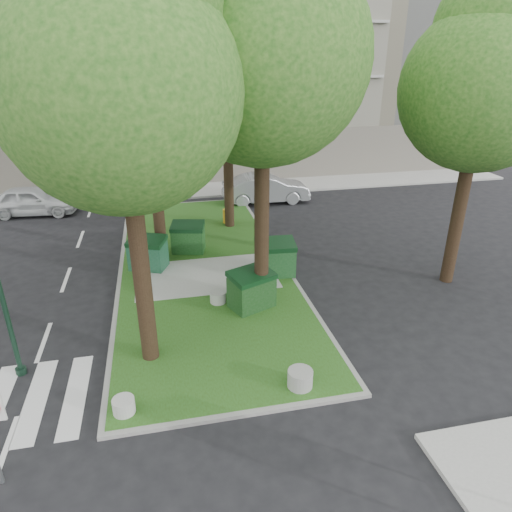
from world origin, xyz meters
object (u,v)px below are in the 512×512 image
object	(u,v)px
tree_median_mid	(148,71)
bollard_mid	(218,297)
dumpster_a	(148,253)
dumpster_b	(188,238)
tree_median_near_left	(122,66)
dumpster_d	(275,258)
bollard_right	(300,378)
tree_median_far	(227,31)
dumpster_c	(252,289)
car_silver	(266,189)
car_white	(32,201)
tree_street_right	(487,73)
tree_median_near_right	(266,34)
bollard_left	(124,406)
litter_bin	(227,216)

from	to	relation	value
tree_median_mid	bollard_mid	world-z (taller)	tree_median_mid
dumpster_a	dumpster_b	distance (m)	2.05
tree_median_near_left	tree_median_mid	world-z (taller)	tree_median_near_left
dumpster_d	bollard_right	bearing A→B (deg)	-94.55
dumpster_d	tree_median_near_left	bearing A→B (deg)	-133.12
tree_median_far	dumpster_b	size ratio (longest dim) A/B	8.03
dumpster_b	dumpster_d	distance (m)	4.03
tree_median_near_left	dumpster_c	bearing A→B (deg)	31.95
dumpster_b	dumpster_c	xyz separation A→B (m)	(1.60, -4.91, 0.02)
dumpster_a	car_silver	distance (m)	9.73
dumpster_b	car_white	size ratio (longest dim) A/B	0.35
tree_street_right	dumpster_b	xyz separation A→B (m)	(-9.01, 4.34, -6.28)
tree_median_near_left	bollard_right	distance (m)	8.06
tree_median_near_right	bollard_left	bearing A→B (deg)	-135.90
tree_median_near_left	dumpster_d	distance (m)	8.89
tree_median_near_left	dumpster_c	xyz separation A→B (m)	(3.09, 1.93, -6.59)
dumpster_a	dumpster_b	bearing A→B (deg)	61.14
tree_median_mid	bollard_left	world-z (taller)	tree_median_mid
dumpster_c	car_silver	size ratio (longest dim) A/B	0.35
tree_median_far	tree_street_right	bearing A→B (deg)	-45.83
bollard_right	car_silver	xyz separation A→B (m)	(2.73, 15.03, 0.43)
tree_median_near_right	dumpster_a	bearing A→B (deg)	135.40
tree_median_far	bollard_mid	distance (m)	10.81
tree_median_far	car_white	bearing A→B (deg)	157.24
tree_median_near_left	bollard_mid	world-z (taller)	tree_median_near_left
tree_median_near_right	bollard_mid	size ratio (longest dim) A/B	21.91
car_silver	litter_bin	bearing A→B (deg)	141.07
bollard_left	tree_median_far	bearing A→B (deg)	69.21
tree_street_right	bollard_right	size ratio (longest dim) A/B	16.24
tree_median_far	litter_bin	world-z (taller)	tree_median_far
tree_median_near_right	tree_median_near_left	bearing A→B (deg)	-150.26
tree_median_near_left	dumpster_d	size ratio (longest dim) A/B	7.08
dumpster_c	car_silver	xyz separation A→B (m)	(3.10, 11.04, 0.04)
dumpster_a	dumpster_d	size ratio (longest dim) A/B	1.07
tree_median_mid	dumpster_c	size ratio (longest dim) A/B	6.15
tree_median_far	litter_bin	size ratio (longest dim) A/B	18.05
tree_median_near_right	dumpster_d	world-z (taller)	tree_median_near_right
car_white	car_silver	distance (m)	11.99
dumpster_b	bollard_mid	bearing A→B (deg)	-69.16
tree_street_right	dumpster_a	size ratio (longest dim) A/B	6.32
dumpster_d	car_silver	xyz separation A→B (m)	(1.78, 8.91, 0.02)
tree_median_far	bollard_right	distance (m)	14.05
tree_median_near_right	bollard_left	distance (m)	9.65
tree_street_right	bollard_right	xyz separation A→B (m)	(-7.04, -4.56, -6.64)
dumpster_a	car_white	distance (m)	9.75
bollard_mid	litter_bin	world-z (taller)	litter_bin
bollard_mid	car_silver	bearing A→B (deg)	68.69
bollard_mid	bollard_right	bearing A→B (deg)	-72.87
bollard_left	bollard_right	distance (m)	4.15
dumpster_b	dumpster_d	bearing A→B (deg)	-30.38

